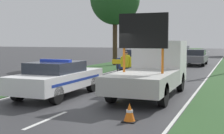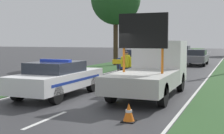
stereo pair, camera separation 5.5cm
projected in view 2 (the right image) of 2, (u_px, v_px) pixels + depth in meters
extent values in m
plane|color=#333335|center=(89.00, 102.00, 11.33)|extent=(160.00, 160.00, 0.00)
cube|color=silver|center=(46.00, 120.00, 8.78)|extent=(0.12, 2.13, 0.01)
cube|color=silver|center=(117.00, 90.00, 13.98)|extent=(0.12, 2.13, 0.01)
cube|color=silver|center=(150.00, 77.00, 19.17)|extent=(0.12, 2.13, 0.01)
cube|color=silver|center=(169.00, 69.00, 24.37)|extent=(0.12, 2.13, 0.01)
cube|color=silver|center=(181.00, 64.00, 29.57)|extent=(0.12, 2.13, 0.01)
cube|color=silver|center=(189.00, 60.00, 34.77)|extent=(0.12, 2.13, 0.01)
cube|color=silver|center=(196.00, 58.00, 39.97)|extent=(0.12, 2.13, 0.01)
cube|color=silver|center=(200.00, 56.00, 45.16)|extent=(0.12, 2.13, 0.01)
cube|color=silver|center=(204.00, 54.00, 50.36)|extent=(0.12, 2.13, 0.01)
cube|color=silver|center=(207.00, 53.00, 55.56)|extent=(0.12, 2.13, 0.01)
cube|color=silver|center=(210.00, 52.00, 60.76)|extent=(0.12, 2.13, 0.01)
cube|color=silver|center=(149.00, 62.00, 31.48)|extent=(0.10, 71.05, 0.01)
cube|color=silver|center=(218.00, 64.00, 28.99)|extent=(0.10, 71.05, 0.01)
cube|color=#2D5128|center=(129.00, 62.00, 31.77)|extent=(3.63, 120.00, 0.03)
cube|color=white|center=(58.00, 80.00, 12.52)|extent=(1.88, 4.69, 0.63)
cube|color=#282D38|center=(56.00, 67.00, 12.34)|extent=(1.65, 2.16, 0.42)
cylinder|color=black|center=(59.00, 82.00, 14.19)|extent=(0.24, 0.67, 0.67)
cylinder|color=black|center=(92.00, 84.00, 13.58)|extent=(0.24, 0.67, 0.67)
cylinder|color=black|center=(18.00, 92.00, 11.51)|extent=(0.24, 0.67, 0.67)
cylinder|color=black|center=(56.00, 95.00, 10.90)|extent=(0.24, 0.67, 0.67)
cube|color=#1E38C6|center=(56.00, 60.00, 12.32)|extent=(1.32, 0.24, 0.10)
cube|color=#193399|center=(58.00, 79.00, 12.52)|extent=(1.89, 3.84, 0.10)
cube|color=black|center=(85.00, 75.00, 14.73)|extent=(1.03, 0.08, 0.38)
cube|color=white|center=(160.00, 61.00, 13.99)|extent=(2.12, 1.74, 1.81)
cube|color=#232833|center=(164.00, 53.00, 14.74)|extent=(1.80, 0.04, 0.80)
cube|color=#B2B2AD|center=(142.00, 81.00, 11.50)|extent=(2.12, 3.75, 0.63)
cylinder|color=#D16619|center=(124.00, 60.00, 11.71)|extent=(0.09, 0.09, 0.90)
cylinder|color=#D16619|center=(162.00, 61.00, 11.17)|extent=(0.09, 0.09, 0.90)
cube|color=black|center=(143.00, 31.00, 11.35)|extent=(1.83, 0.12, 1.28)
cylinder|color=black|center=(140.00, 80.00, 14.42)|extent=(0.24, 0.83, 0.83)
cylinder|color=black|center=(181.00, 82.00, 13.72)|extent=(0.24, 0.83, 0.83)
cylinder|color=black|center=(111.00, 91.00, 11.19)|extent=(0.24, 0.83, 0.83)
cylinder|color=black|center=(163.00, 95.00, 10.49)|extent=(0.24, 0.83, 0.83)
cylinder|color=black|center=(118.00, 72.00, 17.37)|extent=(0.07, 0.07, 0.93)
cylinder|color=black|center=(165.00, 74.00, 16.38)|extent=(0.07, 0.07, 0.93)
cube|color=yellow|center=(117.00, 62.00, 17.34)|extent=(0.55, 0.08, 0.25)
cube|color=black|center=(127.00, 62.00, 17.13)|extent=(0.55, 0.08, 0.25)
cube|color=yellow|center=(136.00, 62.00, 16.93)|extent=(0.55, 0.08, 0.25)
cube|color=black|center=(146.00, 62.00, 16.72)|extent=(0.55, 0.08, 0.25)
cube|color=yellow|center=(156.00, 63.00, 16.51)|extent=(0.55, 0.08, 0.25)
cube|color=black|center=(167.00, 63.00, 16.31)|extent=(0.55, 0.08, 0.25)
cylinder|color=#191E38|center=(125.00, 75.00, 16.35)|extent=(0.16, 0.16, 0.84)
cylinder|color=#191E38|center=(128.00, 75.00, 16.29)|extent=(0.16, 0.16, 0.84)
cylinder|color=yellow|center=(126.00, 61.00, 16.26)|extent=(0.38, 0.38, 0.63)
cylinder|color=yellow|center=(122.00, 62.00, 16.35)|extent=(0.13, 0.13, 0.53)
cylinder|color=yellow|center=(131.00, 62.00, 16.17)|extent=(0.13, 0.13, 0.53)
sphere|color=#A57A5B|center=(126.00, 53.00, 16.22)|extent=(0.22, 0.22, 0.22)
cylinder|color=#141933|center=(126.00, 52.00, 16.21)|extent=(0.25, 0.25, 0.05)
cylinder|color=#191E38|center=(149.00, 76.00, 16.29)|extent=(0.15, 0.15, 0.78)
cylinder|color=#191E38|center=(152.00, 76.00, 16.23)|extent=(0.15, 0.15, 0.78)
cylinder|color=maroon|center=(150.00, 63.00, 16.20)|extent=(0.36, 0.36, 0.58)
cylinder|color=maroon|center=(146.00, 63.00, 16.29)|extent=(0.12, 0.12, 0.50)
cylinder|color=maroon|center=(155.00, 64.00, 16.12)|extent=(0.12, 0.12, 0.50)
sphere|color=#A57A5B|center=(150.00, 55.00, 16.17)|extent=(0.20, 0.20, 0.20)
cube|color=black|center=(93.00, 84.00, 16.00)|extent=(0.40, 0.40, 0.03)
cone|color=orange|center=(93.00, 78.00, 15.98)|extent=(0.34, 0.34, 0.53)
cylinder|color=white|center=(93.00, 78.00, 15.97)|extent=(0.19, 0.19, 0.07)
cube|color=black|center=(112.00, 87.00, 14.88)|extent=(0.50, 0.50, 0.03)
cone|color=orange|center=(112.00, 80.00, 14.86)|extent=(0.42, 0.42, 0.65)
cylinder|color=white|center=(112.00, 79.00, 14.85)|extent=(0.24, 0.24, 0.09)
cube|color=black|center=(129.00, 121.00, 8.57)|extent=(0.37, 0.37, 0.03)
cone|color=orange|center=(129.00, 112.00, 8.55)|extent=(0.32, 0.32, 0.49)
cylinder|color=white|center=(129.00, 111.00, 8.55)|extent=(0.18, 0.18, 0.07)
cube|color=black|center=(164.00, 82.00, 16.79)|extent=(0.43, 0.43, 0.03)
cone|color=orange|center=(165.00, 76.00, 16.76)|extent=(0.36, 0.36, 0.56)
cylinder|color=white|center=(165.00, 76.00, 16.76)|extent=(0.21, 0.21, 0.08)
cube|color=black|center=(127.00, 80.00, 17.36)|extent=(0.43, 0.43, 0.03)
cone|color=orange|center=(127.00, 75.00, 17.34)|extent=(0.36, 0.36, 0.56)
cylinder|color=white|center=(127.00, 75.00, 17.34)|extent=(0.21, 0.21, 0.08)
cube|color=navy|center=(140.00, 62.00, 22.64)|extent=(1.95, 4.55, 0.71)
cube|color=#282D38|center=(140.00, 53.00, 22.46)|extent=(1.71, 2.09, 0.53)
cylinder|color=black|center=(135.00, 65.00, 24.29)|extent=(0.24, 0.67, 0.67)
cylinder|color=black|center=(157.00, 65.00, 23.65)|extent=(0.24, 0.67, 0.67)
cylinder|color=black|center=(123.00, 68.00, 21.68)|extent=(0.24, 0.67, 0.67)
cylinder|color=black|center=(147.00, 69.00, 21.05)|extent=(0.24, 0.67, 0.67)
cube|color=slate|center=(197.00, 58.00, 28.10)|extent=(1.78, 4.43, 0.58)
cube|color=#282D38|center=(197.00, 52.00, 27.93)|extent=(1.56, 2.04, 0.51)
cylinder|color=black|center=(190.00, 60.00, 29.68)|extent=(0.24, 0.65, 0.65)
cylinder|color=black|center=(207.00, 61.00, 29.11)|extent=(0.24, 0.65, 0.65)
cylinder|color=black|center=(186.00, 62.00, 27.14)|extent=(0.24, 0.65, 0.65)
cylinder|color=black|center=(204.00, 63.00, 26.57)|extent=(0.24, 0.65, 0.65)
cube|color=silver|center=(176.00, 54.00, 35.55)|extent=(1.72, 3.93, 0.69)
cube|color=#282D38|center=(176.00, 49.00, 35.39)|extent=(1.51, 1.81, 0.46)
cylinder|color=black|center=(171.00, 56.00, 36.98)|extent=(0.24, 0.68, 0.68)
cylinder|color=black|center=(184.00, 57.00, 36.43)|extent=(0.24, 0.68, 0.68)
cylinder|color=black|center=(167.00, 57.00, 34.73)|extent=(0.24, 0.68, 0.68)
cylinder|color=black|center=(180.00, 58.00, 34.18)|extent=(0.24, 0.68, 0.68)
cube|color=black|center=(183.00, 52.00, 42.09)|extent=(1.79, 4.61, 0.69)
cube|color=#282D38|center=(183.00, 47.00, 41.91)|extent=(1.57, 2.12, 0.45)
cylinder|color=black|center=(179.00, 54.00, 43.72)|extent=(0.24, 0.72, 0.72)
cylinder|color=black|center=(191.00, 54.00, 43.15)|extent=(0.24, 0.72, 0.72)
cylinder|color=black|center=(176.00, 55.00, 41.08)|extent=(0.24, 0.72, 0.72)
cylinder|color=black|center=(187.00, 55.00, 40.51)|extent=(0.24, 0.72, 0.72)
cylinder|color=#42301E|center=(116.00, 42.00, 27.75)|extent=(0.41, 0.41, 4.27)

